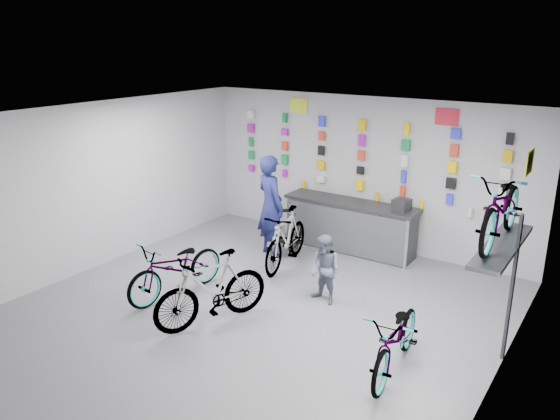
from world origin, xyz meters
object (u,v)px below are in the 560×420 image
Objects in this scene: counter at (349,226)px; customer at (325,270)px; bike_center at (211,289)px; bike_right at (397,339)px; bike_left at (176,268)px; bike_service at (286,238)px; clerk at (271,206)px.

customer is (0.72, -2.27, 0.08)m from counter.
bike_center is 2.76m from bike_right.
bike_service is at bearing 76.51° from bike_left.
customer reaches higher than bike_left.
counter is 2.38m from customer.
clerk is (-0.55, 0.30, 0.45)m from bike_service.
counter is at bearing 120.80° from customer.
clerk is 2.26m from customer.
bike_left is 1.14m from bike_center.
counter reaches higher than bike_left.
bike_left is at bearing -112.33° from counter.
customer is at bearing -43.82° from bike_service.
clerk is at bearing 140.90° from bike_right.
bike_left is at bearing -121.49° from bike_service.
bike_left is at bearing -176.99° from bike_center.
counter is 1.57× the size of bike_right.
counter is at bearing 119.41° from bike_right.
customer is at bearing -72.30° from counter.
bike_right is (2.41, -3.42, -0.03)m from counter.
clerk is at bearing 129.19° from bike_center.
counter is 1.37× the size of clerk.
bike_center is (1.07, -0.37, 0.06)m from bike_left.
bike_right is 4.29m from clerk.
counter is at bearing 107.27° from bike_center.
bike_center reaches higher than counter.
counter is at bearing 75.77° from bike_left.
bike_right is (3.81, -0.01, -0.03)m from bike_left.
bike_service is at bearing 177.16° from clerk.
bike_right is 2.04m from customer.
bike_left is 2.39m from clerk.
bike_left is 2.41m from customer.
bike_service reaches higher than counter.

